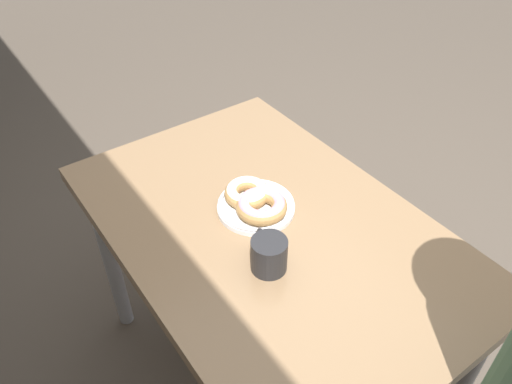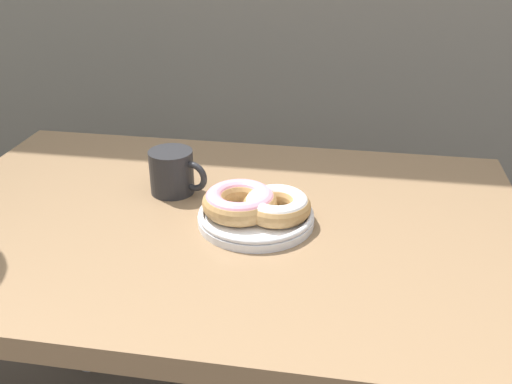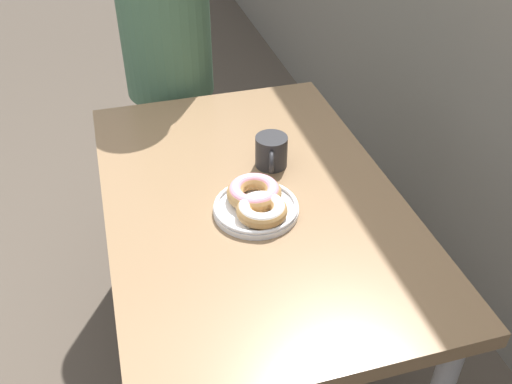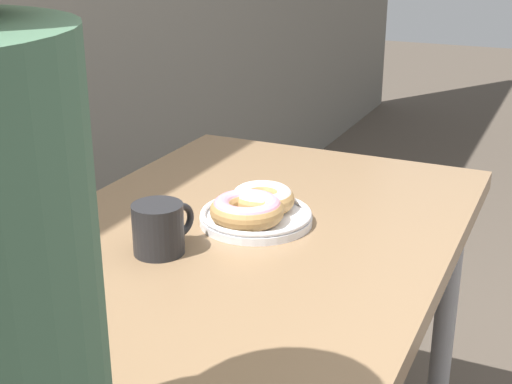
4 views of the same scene
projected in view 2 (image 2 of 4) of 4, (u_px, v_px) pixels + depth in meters
name	position (u px, v px, depth m)	size (l,w,h in m)	color
dining_table	(222.00, 256.00, 1.06)	(1.09, 0.71, 0.71)	#846647
donut_plate	(256.00, 207.00, 0.99)	(0.23, 0.20, 0.06)	white
coffee_mug	(173.00, 171.00, 1.09)	(0.12, 0.08, 0.09)	#232326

